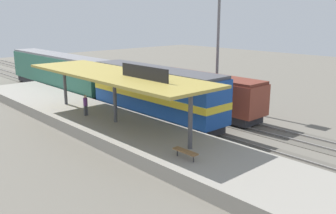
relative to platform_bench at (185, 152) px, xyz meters
name	(u,v)px	position (x,y,z in m)	size (l,w,h in m)	color
ground_plane	(177,118)	(8.00, 8.99, -1.34)	(120.00, 120.00, 0.00)	#666056
track_near	(160,121)	(6.00, 8.99, -1.31)	(3.20, 110.00, 0.16)	#565249
track_far	(197,112)	(10.60, 8.99, -1.31)	(3.20, 110.00, 0.16)	#565249
platform	(116,127)	(1.40, 8.99, -0.89)	(6.00, 44.00, 0.90)	gray
station_canopy	(115,75)	(1.40, 8.89, 3.19)	(5.20, 18.00, 4.70)	#47474C
platform_bench	(185,152)	(0.00, 0.00, 0.00)	(0.44, 1.70, 0.50)	#333338
locomotive	(155,93)	(6.00, 9.70, 1.07)	(2.93, 14.43, 4.44)	#28282D
passenger_carriage_single	(58,71)	(6.00, 27.70, 0.97)	(2.90, 20.00, 4.24)	#28282D
freight_car	(204,93)	(10.60, 8.16, 0.63)	(2.80, 12.00, 3.54)	#28282D
light_mast	(219,21)	(13.80, 9.37, 7.05)	(1.10, 1.10, 11.70)	slate
person_waiting	(86,104)	(0.69, 12.20, 0.51)	(0.34, 0.34, 1.71)	#4C4C51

